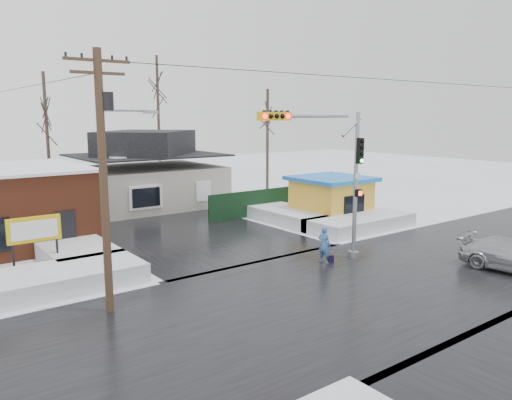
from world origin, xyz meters
TOP-DOWN VIEW (x-y plane):
  - ground at (0.00, 0.00)m, footprint 120.00×120.00m
  - road_ns at (0.00, 0.00)m, footprint 10.00×120.00m
  - road_ew at (0.00, 0.00)m, footprint 120.00×10.00m
  - snowbank_nw at (-9.00, 7.00)m, footprint 7.00×3.00m
  - snowbank_ne at (9.00, 7.00)m, footprint 7.00×3.00m
  - snowbank_nside_w at (-7.00, 12.00)m, footprint 3.00×8.00m
  - snowbank_nside_e at (7.00, 12.00)m, footprint 3.00×8.00m
  - traffic_signal at (2.43, 2.97)m, footprint 6.05×0.68m
  - utility_pole at (-7.93, 3.50)m, footprint 3.15×0.44m
  - marquee_sign at (-9.00, 9.49)m, footprint 2.20×0.21m
  - house at (2.00, 22.00)m, footprint 10.40×8.40m
  - kiosk at (9.50, 9.99)m, footprint 4.60×4.60m
  - fence at (6.50, 14.00)m, footprint 8.00×0.12m
  - tree_far_left at (-4.00, 26.00)m, footprint 3.00×3.00m
  - tree_far_mid at (6.00, 28.00)m, footprint 3.00×3.00m
  - tree_far_right at (12.00, 20.00)m, footprint 3.00×3.00m
  - pedestrian at (2.18, 3.17)m, footprint 0.56×0.72m
  - shopping_bag at (2.43, 2.99)m, footprint 0.30×0.22m

SIDE VIEW (x-z plane):
  - ground at x=0.00m, z-range 0.00..0.00m
  - road_ns at x=0.00m, z-range 0.00..0.02m
  - road_ew at x=0.00m, z-range 0.00..0.02m
  - shopping_bag at x=2.43m, z-range 0.00..0.35m
  - snowbank_nw at x=-9.00m, z-range 0.00..0.80m
  - snowbank_ne at x=9.00m, z-range 0.00..0.80m
  - snowbank_nside_w at x=-7.00m, z-range 0.00..0.80m
  - snowbank_nside_e at x=7.00m, z-range 0.00..0.80m
  - pedestrian at x=2.18m, z-range 0.00..1.75m
  - fence at x=6.50m, z-range 0.00..1.80m
  - kiosk at x=9.50m, z-range 0.03..2.90m
  - marquee_sign at x=-9.00m, z-range 0.65..3.20m
  - house at x=2.00m, z-range -0.26..5.50m
  - traffic_signal at x=2.43m, z-range 1.04..8.04m
  - utility_pole at x=-7.93m, z-range 0.61..9.61m
  - tree_far_right at x=12.00m, z-range 2.66..11.66m
  - tree_far_left at x=-4.00m, z-range 2.95..12.95m
  - tree_far_mid at x=6.00m, z-range 3.54..15.54m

